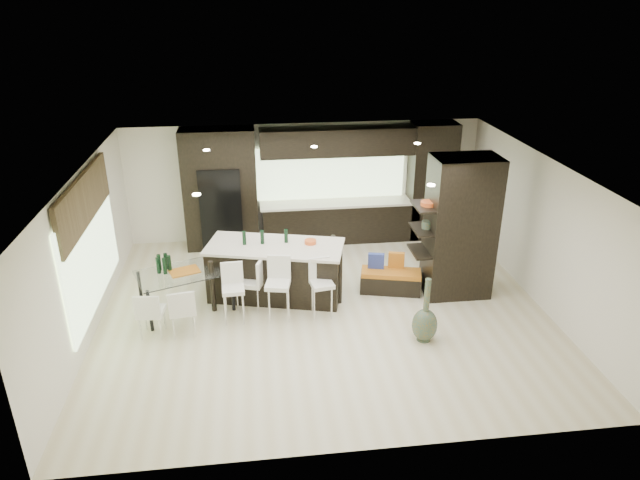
{
  "coord_description": "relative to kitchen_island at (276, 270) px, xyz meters",
  "views": [
    {
      "loc": [
        -1.19,
        -8.96,
        5.4
      ],
      "look_at": [
        0.0,
        0.6,
        1.15
      ],
      "focal_mm": 32.0,
      "sensor_mm": 36.0,
      "label": 1
    }
  ],
  "objects": [
    {
      "name": "chair_near",
      "position": [
        -1.63,
        -1.13,
        -0.12
      ],
      "size": [
        0.51,
        0.51,
        0.82
      ],
      "primitive_type": "cube",
      "rotation": [
        0.0,
        0.0,
        0.16
      ],
      "color": "white",
      "rests_on": "ground"
    },
    {
      "name": "partition_column",
      "position": [
        3.44,
        -0.29,
        0.82
      ],
      "size": [
        1.2,
        0.8,
        2.7
      ],
      "primitive_type": "cube",
      "color": "black",
      "rests_on": "ground"
    },
    {
      "name": "window_left",
      "position": [
        -3.12,
        -0.49,
        0.82
      ],
      "size": [
        0.04,
        3.2,
        1.9
      ],
      "primitive_type": "cube",
      "color": "#B2D199",
      "rests_on": "left_wall"
    },
    {
      "name": "stool_mid",
      "position": [
        0.0,
        -0.85,
        -0.06
      ],
      "size": [
        0.49,
        0.49,
        0.93
      ],
      "primitive_type": "cube",
      "rotation": [
        0.0,
        0.0,
        -0.2
      ],
      "color": "white",
      "rests_on": "ground"
    },
    {
      "name": "stool_right",
      "position": [
        0.78,
        -0.83,
        -0.09
      ],
      "size": [
        0.44,
        0.44,
        0.87
      ],
      "primitive_type": "cube",
      "rotation": [
        0.0,
        0.0,
        0.17
      ],
      "color": "white",
      "rests_on": "ground"
    },
    {
      "name": "right_wall",
      "position": [
        4.84,
        -0.69,
        0.82
      ],
      "size": [
        0.02,
        7.0,
        2.7
      ],
      "primitive_type": "cube",
      "color": "white",
      "rests_on": "ground"
    },
    {
      "name": "back_wall",
      "position": [
        0.84,
        2.81,
        0.82
      ],
      "size": [
        8.0,
        0.02,
        2.7
      ],
      "primitive_type": "cube",
      "color": "white",
      "rests_on": "ground"
    },
    {
      "name": "refrigerator",
      "position": [
        -1.06,
        2.43,
        0.42
      ],
      "size": [
        0.9,
        0.68,
        1.9
      ],
      "primitive_type": "cube",
      "color": "black",
      "rests_on": "ground"
    },
    {
      "name": "ceiling",
      "position": [
        0.84,
        -0.69,
        2.17
      ],
      "size": [
        8.0,
        7.0,
        0.02
      ],
      "primitive_type": "cube",
      "color": "white",
      "rests_on": "ground"
    },
    {
      "name": "stool_left",
      "position": [
        -0.78,
        -0.83,
        -0.09
      ],
      "size": [
        0.4,
        0.4,
        0.86
      ],
      "primitive_type": "cube",
      "rotation": [
        0.0,
        0.0,
        0.05
      ],
      "color": "white",
      "rests_on": "ground"
    },
    {
      "name": "back_cabinetry",
      "position": [
        1.34,
        2.48,
        0.82
      ],
      "size": [
        6.8,
        0.68,
        2.7
      ],
      "primitive_type": "cube",
      "color": "black",
      "rests_on": "ground"
    },
    {
      "name": "chair_end",
      "position": [
        -0.48,
        -0.37,
        -0.07
      ],
      "size": [
        0.63,
        0.63,
        0.92
      ],
      "primitive_type": "cube",
      "rotation": [
        0.0,
        0.0,
        1.25
      ],
      "color": "white",
      "rests_on": "ground"
    },
    {
      "name": "chair_far",
      "position": [
        -2.15,
        -1.12,
        -0.14
      ],
      "size": [
        0.46,
        0.46,
        0.78
      ],
      "primitive_type": "cube",
      "rotation": [
        0.0,
        0.0,
        -0.09
      ],
      "color": "white",
      "rests_on": "ground"
    },
    {
      "name": "bench",
      "position": [
        2.21,
        -0.13,
        -0.3
      ],
      "size": [
        1.23,
        0.71,
        0.44
      ],
      "primitive_type": "cube",
      "rotation": [
        0.0,
        0.0,
        -0.25
      ],
      "color": "black",
      "rests_on": "ground"
    },
    {
      "name": "ceiling_spots",
      "position": [
        0.84,
        -0.44,
        2.15
      ],
      "size": [
        4.0,
        3.0,
        0.02
      ],
      "primitive_type": "cube",
      "color": "white",
      "rests_on": "ceiling"
    },
    {
      "name": "window_back",
      "position": [
        1.44,
        2.77,
        1.02
      ],
      "size": [
        3.4,
        0.04,
        1.2
      ],
      "primitive_type": "cube",
      "color": "#B2D199",
      "rests_on": "back_wall"
    },
    {
      "name": "floor_vase",
      "position": [
        2.37,
        -1.84,
        0.05
      ],
      "size": [
        0.52,
        0.52,
        1.15
      ],
      "primitive_type": null,
      "rotation": [
        0.0,
        0.0,
        0.29
      ],
      "color": "#404D37",
      "rests_on": "ground"
    },
    {
      "name": "left_wall",
      "position": [
        -3.16,
        -0.69,
        0.82
      ],
      "size": [
        0.02,
        7.0,
        2.7
      ],
      "primitive_type": "cube",
      "color": "white",
      "rests_on": "ground"
    },
    {
      "name": "ground",
      "position": [
        0.84,
        -0.69,
        -0.53
      ],
      "size": [
        8.0,
        8.0,
        0.0
      ],
      "primitive_type": "plane",
      "color": "beige",
      "rests_on": "ground"
    },
    {
      "name": "dining_table",
      "position": [
        -1.63,
        -0.37,
        -0.13
      ],
      "size": [
        1.86,
        1.44,
        0.79
      ],
      "primitive_type": "cube",
      "rotation": [
        0.0,
        0.0,
        0.36
      ],
      "color": "white",
      "rests_on": "ground"
    },
    {
      "name": "kitchen_island",
      "position": [
        0.0,
        0.0,
        0.0
      ],
      "size": [
        2.72,
        1.68,
        1.05
      ],
      "primitive_type": "cube",
      "rotation": [
        0.0,
        0.0,
        -0.25
      ],
      "color": "black",
      "rests_on": "ground"
    },
    {
      "name": "stone_accent",
      "position": [
        -3.09,
        -0.49,
        1.72
      ],
      "size": [
        0.08,
        3.0,
        0.8
      ],
      "primitive_type": "cube",
      "color": "brown",
      "rests_on": "left_wall"
    }
  ]
}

